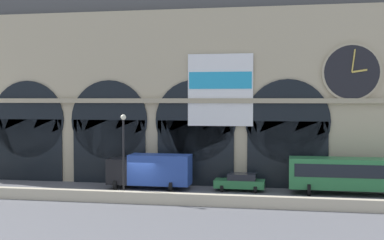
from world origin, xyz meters
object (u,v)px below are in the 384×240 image
(box_truck_center, at_px, (150,170))
(street_lamp_quayside, at_px, (123,146))
(bus_east, at_px, (355,174))
(car_mideast, at_px, (240,182))

(box_truck_center, relative_size, street_lamp_quayside, 1.09)
(bus_east, xyz_separation_m, street_lamp_quayside, (-18.44, -6.11, 2.63))
(box_truck_center, xyz_separation_m, bus_east, (17.82, 0.28, 0.08))
(car_mideast, distance_m, bus_east, 9.79)
(car_mideast, xyz_separation_m, bus_east, (9.74, -0.08, 0.98))
(box_truck_center, relative_size, car_mideast, 1.70)
(car_mideast, distance_m, street_lamp_quayside, 11.27)
(bus_east, distance_m, street_lamp_quayside, 19.60)
(bus_east, relative_size, street_lamp_quayside, 1.59)
(car_mideast, bearing_deg, bus_east, -0.46)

